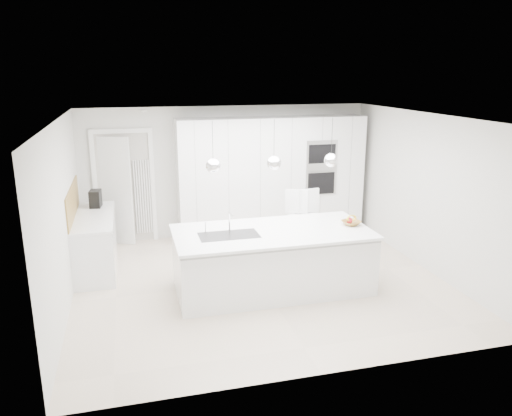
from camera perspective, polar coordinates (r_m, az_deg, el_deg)
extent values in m
plane|color=beige|center=(7.74, 0.56, -8.45)|extent=(5.50, 5.50, 0.00)
plane|color=silver|center=(9.70, -3.27, 4.20)|extent=(5.50, 0.00, 5.50)
plane|color=silver|center=(7.14, -21.23, -0.93)|extent=(0.00, 5.00, 5.00)
plane|color=white|center=(7.11, 0.62, 10.31)|extent=(5.50, 5.50, 0.00)
cube|color=white|center=(9.62, 1.78, 3.52)|extent=(3.60, 0.60, 2.30)
cube|color=white|center=(9.50, -16.28, 1.85)|extent=(0.76, 0.38, 2.00)
cube|color=white|center=(8.50, -17.84, -3.90)|extent=(0.60, 1.80, 0.86)
cube|color=white|center=(8.36, -18.09, -0.99)|extent=(0.62, 1.82, 0.04)
cube|color=olive|center=(8.32, -20.22, 0.67)|extent=(0.02, 1.80, 0.50)
cube|color=white|center=(7.33, 1.94, -6.21)|extent=(2.80, 1.20, 0.86)
cube|color=white|center=(7.22, 1.86, -2.75)|extent=(2.84, 1.40, 0.04)
cylinder|color=white|center=(7.17, -3.07, -1.47)|extent=(0.02, 0.02, 0.30)
sphere|color=white|center=(6.74, -4.92, 4.83)|extent=(0.20, 0.20, 0.20)
sphere|color=white|center=(6.93, 2.05, 5.16)|extent=(0.20, 0.20, 0.20)
sphere|color=white|center=(7.21, 8.57, 5.41)|extent=(0.20, 0.20, 0.20)
imported|color=olive|center=(7.60, 10.81, -1.68)|extent=(0.31, 0.31, 0.07)
cube|color=black|center=(8.85, -17.87, 1.03)|extent=(0.21, 0.29, 0.29)
sphere|color=#B21A21|center=(7.63, 10.64, -1.34)|extent=(0.08, 0.08, 0.08)
sphere|color=#B21A21|center=(7.55, 10.64, -1.47)|extent=(0.08, 0.08, 0.08)
sphere|color=#B21A21|center=(7.61, 10.63, -1.40)|extent=(0.07, 0.07, 0.07)
torus|color=yellow|center=(7.56, 10.85, -1.17)|extent=(0.22, 0.16, 0.20)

